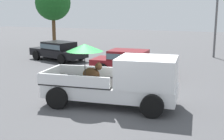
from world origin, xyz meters
TOP-DOWN VIEW (x-y plane):
  - ground_plane at (0.00, 0.00)m, footprint 80.00×80.00m
  - pickup_truck_main at (0.43, 0.04)m, footprint 5.23×2.72m
  - parked_sedan_near at (-7.33, 7.96)m, footprint 4.62×2.90m
  - parked_sedan_far at (-1.19, 5.66)m, footprint 4.38×2.14m
  - motel_sign at (2.84, 13.54)m, footprint 1.40×0.16m
  - tree_by_lot at (-11.04, 13.13)m, footprint 3.15×3.15m

SIDE VIEW (x-z plane):
  - ground_plane at x=0.00m, z-range 0.00..0.00m
  - parked_sedan_near at x=-7.33m, z-range 0.08..1.41m
  - parked_sedan_far at x=-1.19m, z-range 0.08..1.41m
  - pickup_truck_main at x=0.43m, z-range -0.18..2.15m
  - motel_sign at x=2.84m, z-range 1.05..6.23m
  - tree_by_lot at x=-11.04m, z-range 1.26..6.98m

